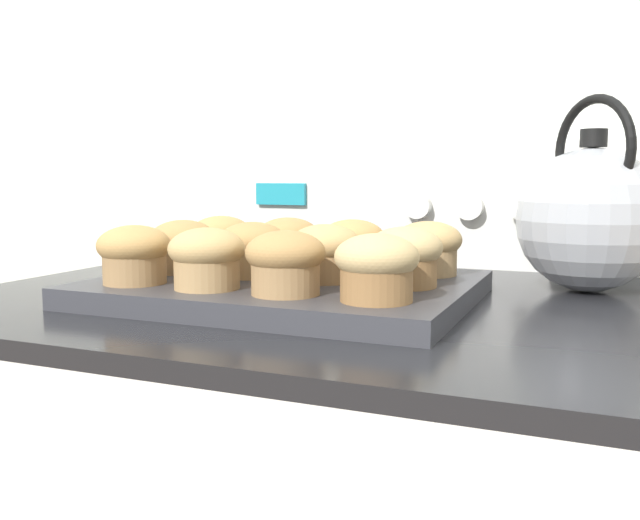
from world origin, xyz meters
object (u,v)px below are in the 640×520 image
at_px(muffin_r2_c0, 221,239).
at_px(muffin_r1_c1, 253,248).
at_px(muffin_r2_c1, 288,241).
at_px(muffin_r2_c2, 352,244).
at_px(muffin_r0_c0, 134,253).
at_px(muffin_r0_c3, 377,266).
at_px(muffin_pan, 287,289).
at_px(tea_kettle, 589,217).
at_px(muffin_r0_c2, 285,262).
at_px(muffin_r1_c0, 183,245).
at_px(muffin_r1_c2, 325,252).
at_px(muffin_r2_c3, 428,247).
at_px(muffin_r1_c3, 405,256).
at_px(muffin_r0_c1, 207,257).

bearing_deg(muffin_r2_c0, muffin_r1_c1, -43.15).
bearing_deg(muffin_r2_c1, muffin_r2_c2, -2.50).
bearing_deg(muffin_r2_c2, muffin_r0_c0, -134.92).
bearing_deg(muffin_r2_c2, muffin_r0_c3, -63.59).
bearing_deg(muffin_r2_c2, muffin_pan, -117.45).
bearing_deg(tea_kettle, muffin_r0_c2, -133.12).
bearing_deg(muffin_r0_c2, muffin_r0_c0, -179.84).
bearing_deg(muffin_r1_c0, muffin_r2_c0, 91.40).
distance_m(muffin_r1_c2, muffin_r2_c3, 0.12).
relative_size(muffin_pan, muffin_r0_c3, 5.20).
height_order(muffin_r1_c3, tea_kettle, tea_kettle).
bearing_deg(muffin_r1_c2, muffin_r1_c3, -0.79).
distance_m(muffin_r0_c0, muffin_r1_c0, 0.09).
bearing_deg(muffin_r2_c2, muffin_r0_c1, -116.72).
relative_size(muffin_r1_c2, muffin_r2_c1, 1.00).
distance_m(muffin_r1_c0, muffin_r2_c3, 0.28).
relative_size(muffin_r0_c3, muffin_r2_c2, 1.00).
xyz_separation_m(muffin_r0_c3, tea_kettle, (0.16, 0.27, 0.03)).
relative_size(muffin_r0_c3, muffin_r1_c1, 1.00).
height_order(muffin_r0_c3, muffin_r2_c1, same).
bearing_deg(muffin_r2_c3, muffin_pan, -146.36).
relative_size(muffin_r0_c0, muffin_r2_c0, 1.00).
bearing_deg(muffin_r1_c1, muffin_r0_c2, -47.15).
height_order(muffin_r1_c1, muffin_r2_c1, same).
bearing_deg(muffin_r2_c0, muffin_r1_c0, -88.60).
relative_size(muffin_r0_c2, muffin_r2_c0, 1.00).
distance_m(muffin_r0_c3, muffin_r1_c0, 0.27).
distance_m(muffin_r1_c0, muffin_r2_c2, 0.19).
distance_m(muffin_r2_c0, tea_kettle, 0.44).
relative_size(muffin_r2_c1, muffin_r2_c2, 1.00).
distance_m(muffin_r0_c3, muffin_r2_c1, 0.24).
distance_m(muffin_r0_c2, muffin_r2_c1, 0.19).
xyz_separation_m(muffin_r1_c0, muffin_r2_c0, (-0.00, 0.09, 0.00)).
bearing_deg(muffin_r1_c2, muffin_r2_c1, 134.08).
height_order(muffin_r0_c0, tea_kettle, tea_kettle).
bearing_deg(muffin_r2_c3, muffin_r1_c0, -161.51).
relative_size(muffin_r1_c2, muffin_r1_c3, 1.00).
bearing_deg(muffin_r0_c0, muffin_r1_c2, 27.17).
bearing_deg(muffin_r0_c2, muffin_r1_c0, 152.81).
xyz_separation_m(muffin_r1_c0, tea_kettle, (0.42, 0.18, 0.03)).
xyz_separation_m(muffin_r0_c2, muffin_r1_c3, (0.09, 0.09, 0.00)).
xyz_separation_m(muffin_r0_c2, muffin_r2_c2, (0.00, 0.17, 0.00)).
xyz_separation_m(muffin_pan, tea_kettle, (0.29, 0.18, 0.07)).
height_order(muffin_r0_c1, muffin_r0_c3, same).
relative_size(muffin_pan, muffin_r1_c1, 5.20).
bearing_deg(muffin_r0_c0, muffin_r0_c3, 0.08).
height_order(muffin_r1_c0, muffin_r1_c2, same).
height_order(muffin_r1_c0, tea_kettle, tea_kettle).
relative_size(muffin_pan, muffin_r1_c3, 5.20).
height_order(muffin_r0_c0, muffin_r2_c2, same).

